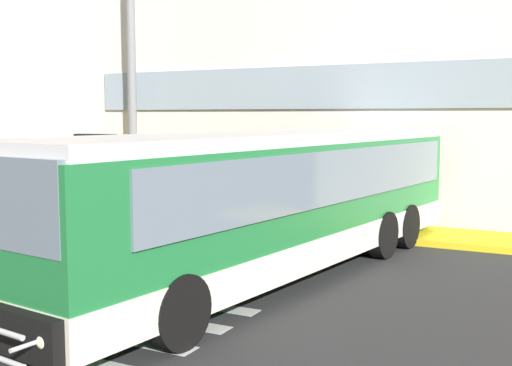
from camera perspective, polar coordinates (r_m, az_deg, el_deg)
ground_plane at (r=14.10m, az=-10.83°, el=-6.43°), size 80.00×90.00×0.02m
bay_paint_stripes at (r=9.76m, az=-16.89°, el=-12.12°), size 4.40×3.96×0.01m
terminal_building at (r=24.25m, az=4.91°, el=8.65°), size 21.25×13.80×8.28m
boarding_curb at (r=18.03m, az=-1.40°, el=-3.34°), size 23.45×2.00×0.15m
entry_support_column at (r=20.64m, az=-11.03°, el=8.29°), size 0.28×0.28×7.43m
bus_main_foreground at (r=11.97m, az=1.25°, el=-1.99°), size 4.45×12.20×2.70m
passenger_near_column at (r=19.34m, az=-10.98°, el=0.29°), size 0.52×0.49×1.68m
passenger_by_doorway at (r=19.17m, az=-6.81°, el=0.21°), size 0.55×0.35×1.68m
passenger_at_curb_edge at (r=18.41m, az=-3.49°, el=0.00°), size 0.52×0.39×1.68m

